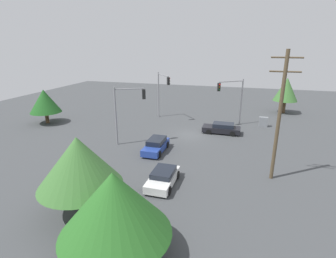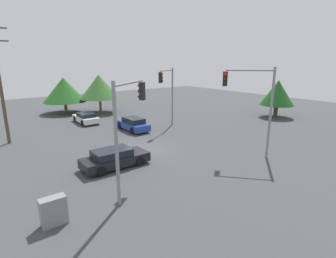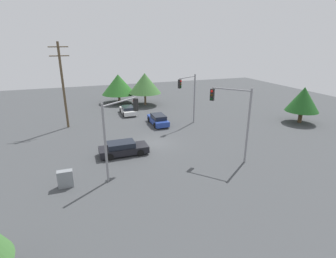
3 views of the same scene
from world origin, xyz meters
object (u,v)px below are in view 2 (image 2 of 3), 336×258
object	(u,v)px
sedan_dark	(114,158)
traffic_signal_aux	(168,88)
traffic_signal_main	(128,117)
sedan_white	(86,118)
sedan_blue	(133,124)
traffic_signal_cross	(253,97)
electrical_cabinet	(54,211)

from	to	relation	value
sedan_dark	traffic_signal_aux	bearing A→B (deg)	124.02
traffic_signal_main	traffic_signal_aux	distance (m)	14.69
sedan_white	sedan_blue	bearing A→B (deg)	-66.70
traffic_signal_cross	sedan_white	bearing A→B (deg)	-24.17
traffic_signal_cross	traffic_signal_aux	xyz separation A→B (m)	(-0.55, -10.87, -0.23)
sedan_white	traffic_signal_aux	bearing A→B (deg)	-49.88
sedan_white	traffic_signal_cross	distance (m)	19.73
electrical_cabinet	sedan_blue	bearing A→B (deg)	-132.37
sedan_white	sedan_dark	xyz separation A→B (m)	(3.31, 14.09, 0.04)
sedan_dark	electrical_cabinet	distance (m)	6.73
sedan_blue	traffic_signal_aux	xyz separation A→B (m)	(-3.67, 1.30, 3.67)
traffic_signal_aux	electrical_cabinet	bearing A→B (deg)	7.33
traffic_signal_aux	electrical_cabinet	size ratio (longest dim) A/B	4.84
traffic_signal_aux	electrical_cabinet	distance (m)	18.74
traffic_signal_main	traffic_signal_aux	size ratio (longest dim) A/B	0.98
traffic_signal_main	traffic_signal_aux	world-z (taller)	traffic_signal_aux
sedan_dark	sedan_white	bearing A→B (deg)	166.77
sedan_white	traffic_signal_main	size ratio (longest dim) A/B	0.65
sedan_dark	sedan_blue	world-z (taller)	sedan_blue
traffic_signal_cross	traffic_signal_aux	distance (m)	10.89
sedan_dark	traffic_signal_cross	distance (m)	10.84
sedan_white	traffic_signal_cross	world-z (taller)	traffic_signal_cross
traffic_signal_aux	electrical_cabinet	xyz separation A→B (m)	(14.80, 10.90, -3.67)
traffic_signal_main	electrical_cabinet	size ratio (longest dim) A/B	4.75
sedan_white	sedan_dark	distance (m)	14.48
sedan_white	traffic_signal_aux	xyz separation A→B (m)	(-6.37, 7.56, 3.73)
traffic_signal_main	electrical_cabinet	xyz separation A→B (m)	(4.27, 0.66, -3.63)
sedan_dark	traffic_signal_cross	bearing A→B (deg)	64.58
sedan_dark	sedan_blue	bearing A→B (deg)	142.54
sedan_blue	traffic_signal_cross	bearing A→B (deg)	-75.63
traffic_signal_main	electrical_cabinet	world-z (taller)	traffic_signal_main
sedan_white	traffic_signal_main	distance (m)	18.64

